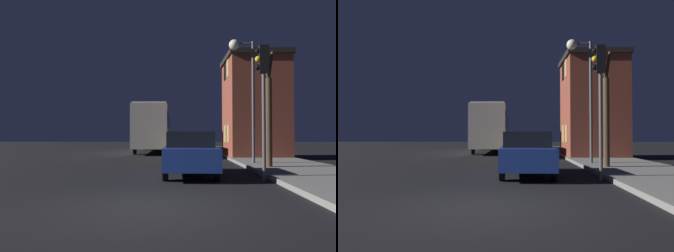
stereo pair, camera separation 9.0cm
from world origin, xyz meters
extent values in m
plane|color=black|center=(0.00, 0.00, 0.00)|extent=(120.00, 120.00, 0.00)
cube|color=brown|center=(5.64, 14.49, 3.23)|extent=(3.59, 4.30, 6.14)
cube|color=black|center=(5.64, 14.49, 6.45)|extent=(3.83, 4.54, 0.30)
cube|color=#F2D172|center=(3.83, 13.86, 1.56)|extent=(0.03, 0.70, 1.10)
cube|color=#F2D172|center=(3.83, 15.12, 1.56)|extent=(0.03, 0.70, 1.10)
cube|color=#F2D172|center=(3.83, 13.86, 5.70)|extent=(0.03, 0.70, 1.10)
cube|color=black|center=(3.83, 15.12, 5.70)|extent=(0.03, 0.70, 1.10)
cylinder|color=#4C4C4C|center=(4.27, 8.93, 3.08)|extent=(0.14, 0.14, 5.85)
cylinder|color=#4C4C4C|center=(3.82, 8.93, 5.90)|extent=(0.90, 0.09, 0.09)
sphere|color=#F4EAC6|center=(3.37, 8.93, 5.85)|extent=(0.51, 0.51, 0.51)
cylinder|color=#4C4C4C|center=(3.45, 3.95, 1.78)|extent=(0.12, 0.12, 3.55)
cube|color=black|center=(3.45, 3.95, 4.00)|extent=(0.30, 0.24, 0.90)
sphere|color=black|center=(3.27, 3.95, 4.27)|extent=(0.20, 0.20, 0.20)
sphere|color=yellow|center=(3.27, 3.95, 4.00)|extent=(0.20, 0.20, 0.20)
sphere|color=black|center=(3.27, 3.95, 3.73)|extent=(0.20, 0.20, 0.20)
cylinder|color=#473323|center=(4.49, 7.08, 2.03)|extent=(0.26, 0.26, 3.75)
cylinder|color=#473323|center=(4.48, 7.46, 4.62)|extent=(0.17, 0.89, 1.50)
cylinder|color=#473323|center=(4.72, 7.57, 4.57)|extent=(0.61, 1.12, 1.42)
cylinder|color=#473323|center=(4.26, 6.76, 4.50)|extent=(0.60, 0.77, 1.25)
cube|color=beige|center=(-1.37, 21.58, 2.10)|extent=(2.57, 11.79, 3.23)
cube|color=black|center=(-1.37, 21.58, 2.68)|extent=(2.59, 10.84, 1.16)
cube|color=#B2B2B2|center=(-1.37, 21.58, 3.77)|extent=(2.44, 11.20, 0.12)
cylinder|color=black|center=(-0.18, 25.41, 0.48)|extent=(0.18, 0.96, 0.96)
cylinder|color=black|center=(-2.56, 25.41, 0.48)|extent=(0.18, 0.96, 0.96)
cylinder|color=black|center=(-0.18, 17.75, 0.48)|extent=(0.18, 0.96, 0.96)
cylinder|color=black|center=(-2.56, 17.75, 0.48)|extent=(0.18, 0.96, 0.96)
cube|color=navy|center=(1.05, 5.24, 0.70)|extent=(1.84, 4.38, 0.74)
cube|color=black|center=(1.05, 5.03, 1.34)|extent=(1.62, 2.28, 0.54)
cylinder|color=black|center=(1.88, 6.67, 0.33)|extent=(0.18, 0.66, 0.66)
cylinder|color=black|center=(0.22, 6.67, 0.33)|extent=(0.18, 0.66, 0.66)
cylinder|color=black|center=(1.88, 3.82, 0.33)|extent=(0.18, 0.66, 0.66)
cylinder|color=black|center=(0.22, 3.82, 0.33)|extent=(0.18, 0.66, 0.66)
cube|color=olive|center=(1.29, 15.15, 0.65)|extent=(1.78, 4.72, 0.65)
cube|color=black|center=(1.29, 14.92, 1.25)|extent=(1.57, 2.46, 0.56)
cylinder|color=black|center=(2.09, 16.69, 0.32)|extent=(0.18, 0.65, 0.65)
cylinder|color=black|center=(0.49, 16.69, 0.32)|extent=(0.18, 0.65, 0.65)
cylinder|color=black|center=(2.09, 13.62, 0.32)|extent=(0.18, 0.65, 0.65)
cylinder|color=black|center=(0.49, 13.62, 0.32)|extent=(0.18, 0.65, 0.65)
cube|color=#B21E19|center=(1.12, 24.45, 0.65)|extent=(1.83, 4.17, 0.62)
cube|color=black|center=(1.12, 24.24, 1.22)|extent=(1.61, 2.17, 0.52)
cylinder|color=black|center=(1.94, 25.81, 0.33)|extent=(0.18, 0.67, 0.67)
cylinder|color=black|center=(0.29, 25.81, 0.33)|extent=(0.18, 0.67, 0.67)
cylinder|color=black|center=(1.94, 23.09, 0.33)|extent=(0.18, 0.67, 0.67)
cylinder|color=black|center=(0.29, 23.09, 0.33)|extent=(0.18, 0.67, 0.67)
camera|label=1|loc=(0.58, -6.86, 1.51)|focal=35.00mm
camera|label=2|loc=(0.67, -6.86, 1.51)|focal=35.00mm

